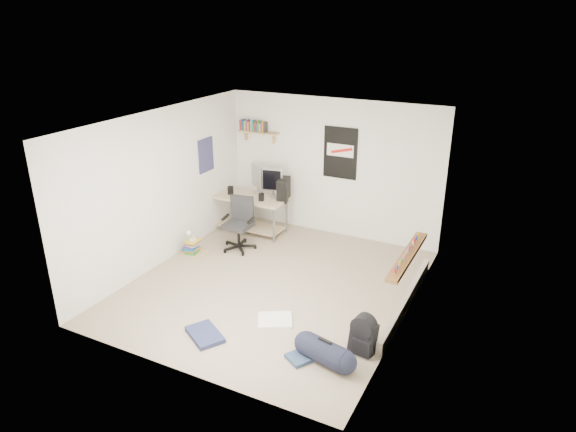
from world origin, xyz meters
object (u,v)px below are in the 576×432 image
at_px(desk, 249,213).
at_px(book_stack, 193,245).
at_px(duffel_bag, 325,353).
at_px(office_chair, 238,223).
at_px(backpack, 363,338).

xyz_separation_m(desk, book_stack, (-0.37, -1.26, -0.22)).
distance_m(duffel_bag, book_stack, 3.60).
bearing_deg(desk, office_chair, -85.89).
distance_m(office_chair, book_stack, 0.86).
height_order(office_chair, backpack, office_chair).
bearing_deg(office_chair, book_stack, -149.24).
bearing_deg(duffel_bag, desk, 147.11).
height_order(desk, book_stack, desk).
relative_size(backpack, duffel_bag, 0.70).
bearing_deg(backpack, office_chair, 157.05).
xyz_separation_m(office_chair, duffel_bag, (2.56, -2.21, -0.35)).
xyz_separation_m(office_chair, book_stack, (-0.61, -0.50, -0.34)).
relative_size(office_chair, backpack, 2.31).
distance_m(backpack, book_stack, 3.74).
bearing_deg(office_chair, backpack, -40.91).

